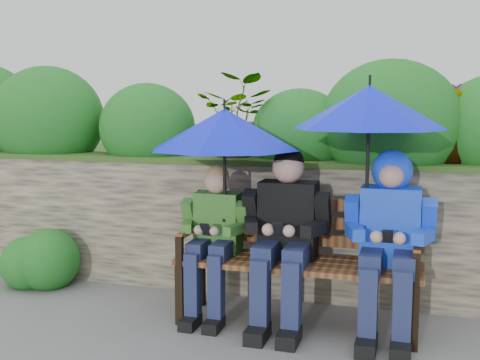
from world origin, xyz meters
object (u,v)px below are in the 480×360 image
(park_bench, at_px, (300,252))
(umbrella_right, at_px, (369,107))
(boy_left, at_px, (214,233))
(boy_right, at_px, (389,230))
(umbrella_left, at_px, (224,129))
(boy_middle, at_px, (285,230))

(park_bench, distance_m, umbrella_right, 1.05)
(boy_left, distance_m, boy_right, 1.16)
(boy_left, relative_size, umbrella_right, 1.09)
(boy_right, relative_size, umbrella_right, 1.22)
(park_bench, xyz_separation_m, umbrella_right, (0.43, -0.06, 0.95))
(umbrella_left, distance_m, umbrella_right, 0.95)
(boy_left, xyz_separation_m, boy_middle, (0.49, -0.01, 0.06))
(boy_middle, height_order, umbrella_left, umbrella_left)
(umbrella_right, bearing_deg, umbrella_left, 179.05)
(boy_middle, bearing_deg, boy_right, 1.23)
(park_bench, xyz_separation_m, boy_left, (-0.58, -0.07, 0.10))
(boy_middle, xyz_separation_m, umbrella_left, (-0.42, 0.03, 0.65))
(umbrella_left, relative_size, umbrella_right, 1.06)
(boy_left, bearing_deg, park_bench, 6.60)
(park_bench, relative_size, boy_right, 1.37)
(boy_right, bearing_deg, boy_left, -179.98)
(boy_right, bearing_deg, umbrella_left, 178.95)
(boy_left, height_order, boy_middle, boy_middle)
(park_bench, xyz_separation_m, boy_right, (0.58, -0.07, 0.20))
(boy_right, xyz_separation_m, umbrella_left, (-1.08, 0.02, 0.61))
(park_bench, bearing_deg, boy_middle, -135.87)
(boy_middle, distance_m, umbrella_right, 0.95)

